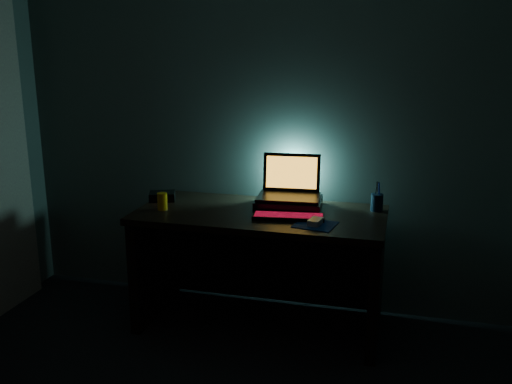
# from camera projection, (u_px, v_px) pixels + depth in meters

# --- Properties ---
(room) EXTENTS (3.50, 4.00, 2.50)m
(room) POSITION_uv_depth(u_px,v_px,m) (134.00, 202.00, 1.80)
(room) COLOR black
(room) RESTS_ON ground
(desk) EXTENTS (1.50, 0.70, 0.75)m
(desk) POSITION_uv_depth(u_px,v_px,m) (262.00, 249.00, 3.56)
(desk) COLOR black
(desk) RESTS_ON ground
(riser) EXTENTS (0.42, 0.33, 0.06)m
(riser) POSITION_uv_depth(u_px,v_px,m) (289.00, 203.00, 3.52)
(riser) COLOR black
(riser) RESTS_ON desk
(laptop) EXTENTS (0.40, 0.31, 0.26)m
(laptop) POSITION_uv_depth(u_px,v_px,m) (290.00, 187.00, 3.55)
(laptop) COLOR black
(laptop) RESTS_ON riser
(keyboard) EXTENTS (0.43, 0.18, 0.03)m
(keyboard) POSITION_uv_depth(u_px,v_px,m) (288.00, 217.00, 3.31)
(keyboard) COLOR black
(keyboard) RESTS_ON desk
(mousepad) EXTENTS (0.25, 0.24, 0.00)m
(mousepad) POSITION_uv_depth(u_px,v_px,m) (315.00, 225.00, 3.20)
(mousepad) COLOR navy
(mousepad) RESTS_ON desk
(mouse) EXTENTS (0.08, 0.12, 0.03)m
(mouse) POSITION_uv_depth(u_px,v_px,m) (315.00, 222.00, 3.19)
(mouse) COLOR gray
(mouse) RESTS_ON mousepad
(pen_cup) EXTENTS (0.08, 0.08, 0.11)m
(pen_cup) POSITION_uv_depth(u_px,v_px,m) (377.00, 202.00, 3.46)
(pen_cup) COLOR black
(pen_cup) RESTS_ON desk
(juice_glass) EXTENTS (0.08, 0.08, 0.11)m
(juice_glass) POSITION_uv_depth(u_px,v_px,m) (162.00, 201.00, 3.48)
(juice_glass) COLOR orange
(juice_glass) RESTS_ON desk
(router) EXTENTS (0.20, 0.18, 0.05)m
(router) POSITION_uv_depth(u_px,v_px,m) (162.00, 196.00, 3.69)
(router) COLOR black
(router) RESTS_ON desk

